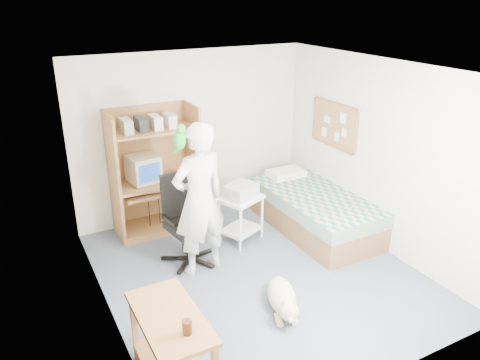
{
  "coord_description": "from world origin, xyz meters",
  "views": [
    {
      "loc": [
        -2.52,
        -4.28,
        3.26
      ],
      "look_at": [
        0.03,
        0.53,
        1.05
      ],
      "focal_mm": 35.0,
      "sensor_mm": 36.0,
      "label": 1
    }
  ],
  "objects_px": {
    "office_chair": "(187,231)",
    "dog": "(283,298)",
    "printer_cart": "(241,212)",
    "computer_hutch": "(155,176)",
    "bed": "(315,211)",
    "person": "(199,200)",
    "side_desk": "(171,340)"
  },
  "relations": [
    {
      "from": "bed",
      "to": "dog",
      "type": "xyz_separation_m",
      "value": [
        -1.43,
        -1.37,
        -0.14
      ]
    },
    {
      "from": "bed",
      "to": "dog",
      "type": "height_order",
      "value": "bed"
    },
    {
      "from": "bed",
      "to": "side_desk",
      "type": "height_order",
      "value": "side_desk"
    },
    {
      "from": "office_chair",
      "to": "printer_cart",
      "type": "relative_size",
      "value": 1.69
    },
    {
      "from": "bed",
      "to": "office_chair",
      "type": "xyz_separation_m",
      "value": [
        -1.95,
        0.09,
        0.12
      ]
    },
    {
      "from": "person",
      "to": "computer_hutch",
      "type": "bearing_deg",
      "value": -94.31
    },
    {
      "from": "computer_hutch",
      "to": "bed",
      "type": "height_order",
      "value": "computer_hutch"
    },
    {
      "from": "side_desk",
      "to": "dog",
      "type": "height_order",
      "value": "side_desk"
    },
    {
      "from": "dog",
      "to": "side_desk",
      "type": "bearing_deg",
      "value": -141.24
    },
    {
      "from": "computer_hutch",
      "to": "person",
      "type": "relative_size",
      "value": 0.94
    },
    {
      "from": "dog",
      "to": "computer_hutch",
      "type": "bearing_deg",
      "value": 124.36
    },
    {
      "from": "computer_hutch",
      "to": "dog",
      "type": "distance_m",
      "value": 2.64
    },
    {
      "from": "bed",
      "to": "office_chair",
      "type": "distance_m",
      "value": 1.95
    },
    {
      "from": "dog",
      "to": "printer_cart",
      "type": "distance_m",
      "value": 1.64
    },
    {
      "from": "office_chair",
      "to": "computer_hutch",
      "type": "bearing_deg",
      "value": 83.82
    },
    {
      "from": "bed",
      "to": "person",
      "type": "xyz_separation_m",
      "value": [
        -1.89,
        -0.22,
        0.67
      ]
    },
    {
      "from": "dog",
      "to": "bed",
      "type": "bearing_deg",
      "value": 65.24
    },
    {
      "from": "computer_hutch",
      "to": "office_chair",
      "type": "distance_m",
      "value": 1.11
    },
    {
      "from": "person",
      "to": "dog",
      "type": "height_order",
      "value": "person"
    },
    {
      "from": "computer_hutch",
      "to": "side_desk",
      "type": "height_order",
      "value": "computer_hutch"
    },
    {
      "from": "office_chair",
      "to": "printer_cart",
      "type": "bearing_deg",
      "value": -0.97
    },
    {
      "from": "computer_hutch",
      "to": "side_desk",
      "type": "distance_m",
      "value": 3.08
    },
    {
      "from": "office_chair",
      "to": "dog",
      "type": "height_order",
      "value": "office_chair"
    },
    {
      "from": "bed",
      "to": "dog",
      "type": "relative_size",
      "value": 2.26
    },
    {
      "from": "computer_hutch",
      "to": "office_chair",
      "type": "relative_size",
      "value": 1.57
    },
    {
      "from": "bed",
      "to": "side_desk",
      "type": "bearing_deg",
      "value": -147.5
    },
    {
      "from": "dog",
      "to": "person",
      "type": "bearing_deg",
      "value": 133.21
    },
    {
      "from": "bed",
      "to": "person",
      "type": "bearing_deg",
      "value": -173.41
    },
    {
      "from": "bed",
      "to": "dog",
      "type": "distance_m",
      "value": 1.98
    },
    {
      "from": "side_desk",
      "to": "dog",
      "type": "xyz_separation_m",
      "value": [
        1.42,
        0.45,
        -0.34
      ]
    },
    {
      "from": "computer_hutch",
      "to": "office_chair",
      "type": "xyz_separation_m",
      "value": [
        0.05,
        -1.03,
        -0.41
      ]
    },
    {
      "from": "person",
      "to": "printer_cart",
      "type": "height_order",
      "value": "person"
    }
  ]
}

